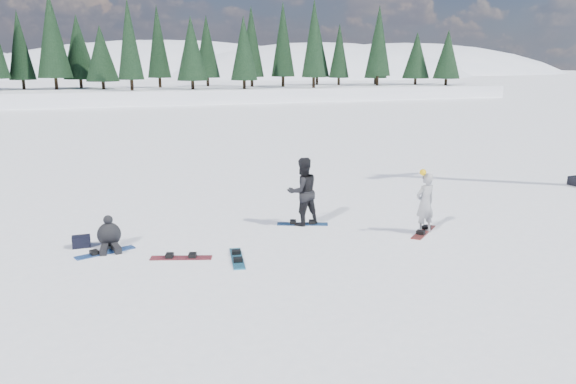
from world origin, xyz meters
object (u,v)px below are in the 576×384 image
object	(u,v)px
snowboarder_man	(303,191)
snowboard_loose_b	(181,258)
seated_rider	(109,235)
gear_bag	(81,242)
snowboard_loose_c	(105,252)
snowboarder_woman	(425,203)
snowboard_loose_a	(237,258)

from	to	relation	value
snowboarder_man	snowboard_loose_b	distance (m)	4.35
snowboarder_man	seated_rider	size ratio (longest dim) A/B	2.00
gear_bag	snowboard_loose_c	size ratio (longest dim) A/B	0.30
snowboarder_woman	snowboarder_man	world-z (taller)	snowboarder_man
snowboarder_woman	snowboard_loose_a	world-z (taller)	snowboarder_woman
seated_rider	gear_bag	xyz separation A→B (m)	(-0.70, 0.25, -0.18)
snowboarder_woman	snowboarder_man	distance (m)	3.50
snowboarder_woman	gear_bag	xyz separation A→B (m)	(-9.14, 1.77, -0.72)
snowboarder_woman	snowboard_loose_b	bearing A→B (deg)	-11.31
snowboarder_woman	gear_bag	distance (m)	9.34
snowboard_loose_a	snowboard_loose_b	xyz separation A→B (m)	(-1.29, 0.48, 0.00)
snowboarder_woman	snowboarder_man	bearing A→B (deg)	-42.74
gear_bag	snowboard_loose_a	xyz separation A→B (m)	(3.63, -2.19, -0.14)
gear_bag	snowboard_loose_c	xyz separation A→B (m)	(0.58, -0.69, -0.14)
snowboard_loose_c	gear_bag	bearing A→B (deg)	110.15
snowboard_loose_a	gear_bag	bearing A→B (deg)	68.17
snowboard_loose_b	snowboard_loose_c	bearing A→B (deg)	167.34
seated_rider	snowboard_loose_c	distance (m)	0.55
snowboarder_man	snowboard_loose_a	world-z (taller)	snowboarder_man
snowboarder_man	snowboard_loose_a	size ratio (longest dim) A/B	1.34
snowboard_loose_a	snowboard_loose_c	distance (m)	3.40
gear_bag	snowboard_loose_a	distance (m)	4.24
snowboarder_man	snowboard_loose_b	size ratio (longest dim) A/B	1.34
snowboarder_man	seated_rider	distance (m)	5.52
snowboard_loose_a	snowboard_loose_c	world-z (taller)	same
snowboard_loose_a	snowboard_loose_b	world-z (taller)	same
snowboard_loose_c	snowboard_loose_b	size ratio (longest dim) A/B	1.00
snowboard_loose_c	snowboarder_woman	bearing A→B (deg)	-26.70
snowboarder_man	snowboard_loose_c	world-z (taller)	snowboarder_man
gear_bag	snowboard_loose_b	size ratio (longest dim) A/B	0.30
seated_rider	snowboard_loose_b	distance (m)	2.21
snowboarder_woman	snowboard_loose_a	xyz separation A→B (m)	(-5.51, -0.42, -0.85)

